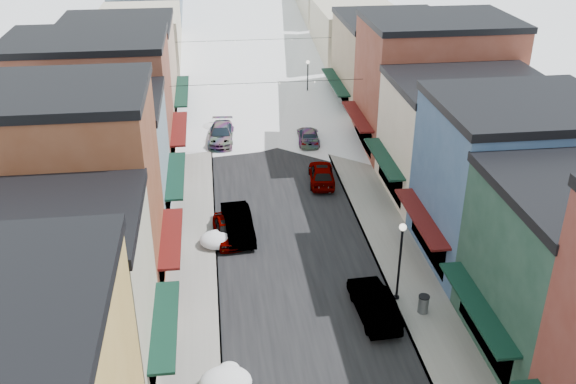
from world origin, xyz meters
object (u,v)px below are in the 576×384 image
object	(u,v)px
trash_can	(423,304)
streetlamp_near	(401,252)
car_silver_sedan	(227,230)
car_dark_hatch	(238,224)
car_green_sedan	(374,303)

from	to	relation	value
trash_can	streetlamp_near	bearing A→B (deg)	127.79
streetlamp_near	car_silver_sedan	bearing A→B (deg)	139.62
car_silver_sedan	car_dark_hatch	world-z (taller)	car_dark_hatch
car_dark_hatch	car_green_sedan	xyz separation A→B (m)	(7.02, -9.78, -0.02)
car_dark_hatch	trash_can	xyz separation A→B (m)	(9.81, -10.02, -0.17)
car_dark_hatch	car_silver_sedan	bearing A→B (deg)	-148.12
car_silver_sedan	car_green_sedan	size ratio (longest dim) A/B	0.83
car_green_sedan	streetlamp_near	size ratio (longest dim) A/B	1.03
car_green_sedan	trash_can	distance (m)	2.80
car_green_sedan	car_silver_sedan	bearing A→B (deg)	-53.16
car_dark_hatch	streetlamp_near	distance (m)	12.46
car_silver_sedan	trash_can	bearing A→B (deg)	-47.93
car_dark_hatch	streetlamp_near	size ratio (longest dim) A/B	1.06
car_dark_hatch	streetlamp_near	bearing A→B (deg)	-49.14
car_silver_sedan	streetlamp_near	xyz separation A→B (m)	(9.45, -8.03, 2.55)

